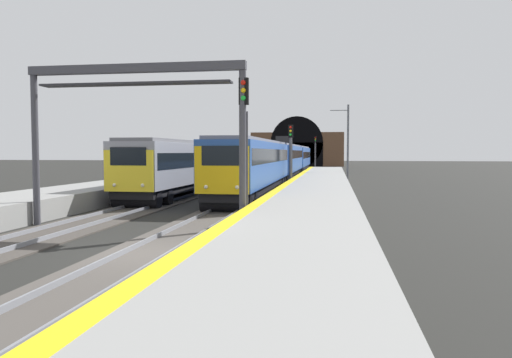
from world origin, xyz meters
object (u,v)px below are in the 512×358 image
Objects in this scene: railway_signal_mid at (291,151)px; overhead_signal_gantry at (135,103)px; train_main_approaching at (284,159)px; railway_signal_far at (315,149)px; train_adjacent_platform at (237,160)px; railway_signal_near at (244,140)px; catenary_mast_near at (348,142)px.

overhead_signal_gantry is (-20.96, 4.52, 1.91)m from railway_signal_mid.
train_main_approaching is at bearing -4.22° from overhead_signal_gantry.
railway_signal_far is at bearing -3.52° from overhead_signal_gantry.
overhead_signal_gantry is at bearing -12.18° from railway_signal_mid.
train_adjacent_platform is at bearing -151.21° from railway_signal_mid.
railway_signal_near is at bearing 0.00° from railway_signal_mid.
railway_signal_near is 1.13× the size of railway_signal_mid.
train_adjacent_platform is 9.53× the size of railway_signal_near.
catenary_mast_near is at bearing -15.19° from overhead_signal_gantry.
catenary_mast_near reaches higher than railway_signal_near.
train_adjacent_platform is 34.10m from overhead_signal_gantry.
railway_signal_mid is 52.55m from railway_signal_far.
overhead_signal_gantry reaches higher than train_main_approaching.
overhead_signal_gantry reaches higher than railway_signal_far.
train_main_approaching reaches higher than train_adjacent_platform.
railway_signal_near is (-33.87, -7.09, 1.38)m from train_adjacent_platform.
railway_signal_far is 38.97m from catenary_mast_near.
railway_signal_mid is 0.89× the size of railway_signal_far.
catenary_mast_near is (34.86, -4.94, 0.61)m from railway_signal_near.
railway_signal_mid reaches higher than train_main_approaching.
train_main_approaching is 34.88m from railway_signal_near.
railway_signal_mid is 14.79m from catenary_mast_near.
catenary_mast_near is (34.87, -9.47, -0.92)m from overhead_signal_gantry.
train_main_approaching is at bearing -2.89° from railway_signal_far.
railway_signal_mid is at bearing 160.42° from catenary_mast_near.
overhead_signal_gantry is at bearing 5.14° from train_adjacent_platform.
railway_signal_mid is 21.53m from overhead_signal_gantry.
railway_signal_mid is at bearing 7.88° from train_main_approaching.
train_main_approaching is at bearing -171.97° from railway_signal_mid.
railway_signal_far is 0.65× the size of overhead_signal_gantry.
overhead_signal_gantry is (-0.01, 4.52, 1.53)m from railway_signal_near.
train_adjacent_platform is 6.99× the size of catenary_mast_near.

